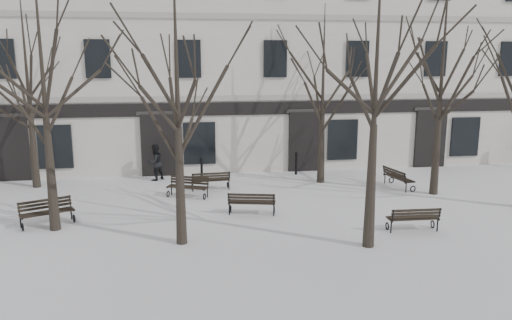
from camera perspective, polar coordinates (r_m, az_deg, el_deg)
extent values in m
plane|color=white|center=(16.47, 0.34, -7.65)|extent=(100.00, 100.00, 0.00)
cube|color=silver|center=(28.47, -3.78, 11.66)|extent=(40.00, 10.00, 11.00)
cube|color=#A59F97|center=(23.53, -2.67, 7.09)|extent=(40.00, 0.12, 0.25)
cube|color=#A59F97|center=(23.54, -2.76, 16.10)|extent=(40.00, 0.12, 0.25)
cube|color=black|center=(23.57, -2.66, 5.87)|extent=(40.00, 0.10, 0.60)
cube|color=black|center=(24.83, -26.23, 1.14)|extent=(1.60, 0.22, 2.90)
cube|color=#2D2B28|center=(24.60, -26.57, 4.56)|extent=(1.90, 0.08, 0.18)
cube|color=black|center=(24.32, -21.97, 1.42)|extent=(1.50, 0.14, 2.00)
cube|color=black|center=(23.67, -11.08, 1.66)|extent=(1.60, 0.22, 2.90)
cube|color=#2D2B28|center=(23.42, -11.22, 5.26)|extent=(1.90, 0.08, 0.18)
cube|color=black|center=(23.66, -6.48, 1.92)|extent=(1.50, 0.14, 2.00)
cube|color=black|center=(24.37, 5.60, 2.10)|extent=(1.60, 0.22, 2.90)
cube|color=#2D2B28|center=(24.13, 5.69, 5.60)|extent=(1.90, 0.08, 0.18)
cube|color=black|center=(24.90, 9.85, 2.31)|extent=(1.50, 0.14, 2.00)
cube|color=black|center=(26.70, 19.27, 2.33)|extent=(1.60, 0.22, 2.90)
cube|color=#2D2B28|center=(26.49, 19.52, 5.52)|extent=(1.90, 0.08, 0.18)
cube|color=black|center=(27.64, 22.76, 2.48)|extent=(1.50, 0.14, 2.00)
cube|color=black|center=(24.52, -27.05, 10.26)|extent=(1.10, 0.14, 1.70)
cube|color=black|center=(23.59, -17.64, 10.96)|extent=(1.10, 0.14, 1.70)
cube|color=black|center=(23.32, -7.70, 11.39)|extent=(1.10, 0.14, 1.70)
cube|color=black|center=(23.73, 2.20, 11.48)|extent=(1.10, 0.14, 1.70)
cube|color=black|center=(24.79, 11.50, 11.26)|extent=(1.10, 0.14, 1.70)
cube|color=black|center=(26.42, 19.83, 10.82)|extent=(1.10, 0.14, 1.70)
cube|color=black|center=(28.52, 27.04, 10.26)|extent=(1.10, 0.14, 1.70)
cone|color=black|center=(16.99, -22.39, -1.59)|extent=(0.34, 0.34, 3.62)
cone|color=black|center=(14.73, -8.66, -3.01)|extent=(0.34, 0.34, 3.49)
cone|color=black|center=(14.68, 12.99, -3.00)|extent=(0.34, 0.34, 3.60)
cone|color=black|center=(23.07, -24.10, 1.42)|extent=(0.34, 0.34, 3.54)
cone|color=black|center=(22.13, 7.48, 1.53)|extent=(0.34, 0.34, 3.22)
cone|color=black|center=(21.23, 19.93, 1.27)|extent=(0.34, 0.34, 3.77)
torus|color=black|center=(17.69, -25.12, -6.96)|extent=(0.16, 0.27, 0.27)
cylinder|color=black|center=(17.99, -25.32, -6.42)|extent=(0.05, 0.05, 0.42)
cube|color=black|center=(17.76, -25.29, -5.92)|extent=(0.26, 0.49, 0.05)
torus|color=black|center=(17.96, -20.08, -6.29)|extent=(0.16, 0.27, 0.27)
cylinder|color=black|center=(18.26, -20.36, -5.76)|extent=(0.05, 0.05, 0.42)
cube|color=black|center=(18.04, -20.28, -5.26)|extent=(0.26, 0.49, 0.05)
cube|color=black|center=(17.68, -22.63, -5.71)|extent=(1.56, 0.80, 0.03)
cube|color=black|center=(17.81, -22.72, -5.60)|extent=(1.56, 0.80, 0.03)
cube|color=black|center=(17.93, -22.80, -5.49)|extent=(1.56, 0.80, 0.03)
cube|color=black|center=(18.06, -22.89, -5.38)|extent=(1.56, 0.80, 0.03)
cube|color=black|center=(18.06, -22.94, -4.98)|extent=(1.54, 0.75, 0.08)
cube|color=black|center=(18.05, -22.98, -4.62)|extent=(1.54, 0.75, 0.08)
cube|color=black|center=(18.04, -23.02, -4.26)|extent=(1.54, 0.75, 0.08)
cylinder|color=black|center=(17.95, -25.46, -5.14)|extent=(0.09, 0.14, 0.47)
cylinder|color=black|center=(18.22, -20.50, -4.50)|extent=(0.09, 0.14, 0.47)
torus|color=black|center=(17.85, 2.09, -5.69)|extent=(0.10, 0.27, 0.27)
cylinder|color=black|center=(17.51, 2.05, -5.77)|extent=(0.05, 0.05, 0.42)
cube|color=black|center=(17.61, 2.08, -4.96)|extent=(0.16, 0.50, 0.05)
torus|color=black|center=(17.98, -2.93, -5.57)|extent=(0.10, 0.27, 0.27)
cylinder|color=black|center=(17.64, -3.07, -5.65)|extent=(0.05, 0.05, 0.42)
cube|color=black|center=(17.74, -3.01, -4.85)|extent=(0.16, 0.50, 0.05)
cube|color=black|center=(17.85, -0.42, -4.67)|extent=(1.64, 0.45, 0.03)
cube|color=black|center=(17.72, -0.46, -4.78)|extent=(1.64, 0.45, 0.03)
cube|color=black|center=(17.60, -0.49, -4.90)|extent=(1.64, 0.45, 0.03)
cube|color=black|center=(17.48, -0.53, -5.02)|extent=(1.64, 0.45, 0.03)
cube|color=black|center=(17.41, -0.54, -4.68)|extent=(1.63, 0.40, 0.08)
cube|color=black|center=(17.36, -0.54, -4.34)|extent=(1.63, 0.40, 0.08)
cube|color=black|center=(17.31, -0.55, -4.01)|extent=(1.63, 0.40, 0.08)
cylinder|color=black|center=(17.33, 2.05, -4.60)|extent=(0.07, 0.14, 0.46)
cylinder|color=black|center=(17.46, -3.12, -4.49)|extent=(0.07, 0.14, 0.46)
torus|color=black|center=(17.31, 19.53, -6.94)|extent=(0.05, 0.26, 0.26)
cylinder|color=black|center=(17.01, 20.02, -7.02)|extent=(0.05, 0.05, 0.41)
cube|color=black|center=(17.08, 19.83, -6.21)|extent=(0.06, 0.50, 0.05)
torus|color=black|center=(16.70, 14.76, -7.31)|extent=(0.05, 0.26, 0.26)
cylinder|color=black|center=(16.39, 15.19, -7.41)|extent=(0.05, 0.05, 0.41)
cube|color=black|center=(16.47, 15.01, -6.57)|extent=(0.06, 0.50, 0.05)
cube|color=black|center=(16.93, 17.20, -6.14)|extent=(1.62, 0.13, 0.03)
cube|color=black|center=(16.82, 17.37, -6.26)|extent=(1.62, 0.13, 0.03)
cube|color=black|center=(16.71, 17.54, -6.39)|extent=(1.62, 0.13, 0.03)
cube|color=black|center=(16.60, 17.72, -6.52)|extent=(1.62, 0.13, 0.03)
cube|color=black|center=(16.54, 17.80, -6.17)|extent=(1.62, 0.09, 0.08)
cube|color=black|center=(16.49, 17.85, -5.83)|extent=(1.62, 0.09, 0.08)
cube|color=black|center=(16.44, 17.90, -5.49)|extent=(1.62, 0.09, 0.08)
cylinder|color=black|center=(16.83, 20.22, -5.86)|extent=(0.04, 0.13, 0.45)
cylinder|color=black|center=(16.21, 15.35, -6.21)|extent=(0.04, 0.13, 0.45)
torus|color=black|center=(20.18, -10.01, -3.84)|extent=(0.15, 0.26, 0.26)
cylinder|color=black|center=(20.45, -9.64, -3.40)|extent=(0.05, 0.05, 0.41)
cube|color=black|center=(20.25, -9.85, -2.96)|extent=(0.24, 0.48, 0.05)
torus|color=black|center=(19.60, -5.91, -4.18)|extent=(0.15, 0.26, 0.26)
cylinder|color=black|center=(19.88, -5.58, -3.72)|extent=(0.05, 0.05, 0.41)
cube|color=black|center=(19.68, -5.76, -3.27)|extent=(0.24, 0.48, 0.05)
cube|color=black|center=(19.77, -8.05, -3.20)|extent=(1.53, 0.72, 0.03)
cube|color=black|center=(19.88, -7.91, -3.11)|extent=(1.53, 0.72, 0.03)
cube|color=black|center=(20.00, -7.77, -3.02)|extent=(1.53, 0.72, 0.03)
cube|color=black|center=(20.11, -7.64, -2.94)|extent=(1.53, 0.72, 0.03)
cube|color=black|center=(20.11, -7.61, -2.59)|extent=(1.51, 0.67, 0.08)
cube|color=black|center=(20.11, -7.59, -2.28)|extent=(1.51, 0.67, 0.08)
cube|color=black|center=(20.10, -7.58, -1.96)|extent=(1.51, 0.67, 0.08)
cylinder|color=black|center=(20.42, -9.59, -2.31)|extent=(0.08, 0.13, 0.45)
cylinder|color=black|center=(19.85, -5.53, -2.60)|extent=(0.08, 0.13, 0.45)
torus|color=black|center=(21.32, -3.26, -2.86)|extent=(0.07, 0.26, 0.26)
cylinder|color=black|center=(20.99, -3.11, -2.87)|extent=(0.04, 0.04, 0.40)
cube|color=black|center=(21.10, -3.19, -2.24)|extent=(0.08, 0.49, 0.04)
torus|color=black|center=(21.12, -7.32, -3.07)|extent=(0.07, 0.26, 0.26)
cylinder|color=black|center=(20.79, -7.23, -3.09)|extent=(0.04, 0.04, 0.40)
cube|color=black|center=(20.90, -7.30, -2.45)|extent=(0.08, 0.49, 0.04)
cube|color=black|center=(21.17, -5.31, -2.17)|extent=(1.61, 0.21, 0.03)
cube|color=black|center=(21.05, -5.26, -2.25)|extent=(1.61, 0.21, 0.03)
cube|color=black|center=(20.93, -5.21, -2.33)|extent=(1.61, 0.21, 0.03)
cube|color=black|center=(20.81, -5.17, -2.41)|extent=(1.61, 0.21, 0.03)
cube|color=black|center=(20.75, -5.16, -2.12)|extent=(1.60, 0.16, 0.08)
cube|color=black|center=(20.70, -5.16, -1.85)|extent=(1.60, 0.16, 0.08)
cube|color=black|center=(20.66, -5.15, -1.57)|extent=(1.60, 0.16, 0.08)
cylinder|color=black|center=(20.83, -3.09, -1.91)|extent=(0.05, 0.13, 0.44)
cylinder|color=black|center=(20.63, -7.24, -2.12)|extent=(0.05, 0.13, 0.44)
torus|color=black|center=(21.62, 17.49, -3.16)|extent=(0.27, 0.09, 0.27)
cylinder|color=black|center=(21.41, 16.77, -3.04)|extent=(0.05, 0.05, 0.42)
cube|color=black|center=(21.46, 17.17, -2.46)|extent=(0.51, 0.13, 0.05)
torus|color=black|center=(22.88, 15.21, -2.24)|extent=(0.27, 0.09, 0.27)
cylinder|color=black|center=(22.69, 14.51, -2.11)|extent=(0.05, 0.05, 0.42)
cube|color=black|center=(22.73, 14.90, -1.57)|extent=(0.51, 0.13, 0.05)
cube|color=black|center=(22.20, 16.44, -1.91)|extent=(0.36, 1.67, 0.03)
cube|color=black|center=(22.13, 16.16, -1.94)|extent=(0.36, 1.67, 0.03)
cube|color=black|center=(22.05, 15.88, -1.96)|extent=(0.36, 1.67, 0.03)
cube|color=black|center=(21.98, 15.60, -1.99)|extent=(0.36, 1.67, 0.03)
cube|color=black|center=(21.94, 15.54, -1.69)|extent=(0.31, 1.66, 0.08)
cube|color=black|center=(21.90, 15.51, -1.41)|extent=(0.31, 1.66, 0.08)
cube|color=black|center=(21.87, 15.48, -1.13)|extent=(0.31, 1.66, 0.08)
cylinder|color=black|center=(21.28, 16.67, -2.03)|extent=(0.14, 0.06, 0.46)
cylinder|color=black|center=(22.56, 14.40, -1.15)|extent=(0.14, 0.06, 0.46)
cylinder|color=black|center=(22.65, -6.23, -1.12)|extent=(0.12, 0.12, 0.96)
sphere|color=black|center=(22.55, -6.26, 0.12)|extent=(0.13, 0.13, 0.13)
cylinder|color=black|center=(23.70, 4.60, -0.49)|extent=(0.12, 0.12, 1.00)
sphere|color=black|center=(23.60, 4.62, 0.74)|extent=(0.14, 0.14, 0.14)
imported|color=black|center=(23.10, -11.38, -2.26)|extent=(1.01, 0.99, 1.64)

